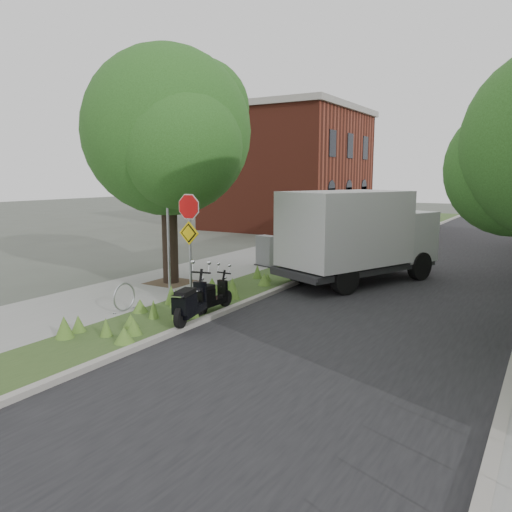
{
  "coord_description": "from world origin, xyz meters",
  "views": [
    {
      "loc": [
        6.94,
        -9.83,
        3.69
      ],
      "look_at": [
        -0.66,
        2.8,
        1.3
      ],
      "focal_mm": 35.0,
      "sensor_mm": 36.0,
      "label": 1
    }
  ],
  "objects_px": {
    "scooter_near": "(209,299)",
    "box_truck": "(357,232)",
    "scooter_far": "(189,306)",
    "sign_assembly": "(189,227)",
    "utility_cabinet": "(267,251)"
  },
  "relations": [
    {
      "from": "scooter_near",
      "to": "box_truck",
      "type": "relative_size",
      "value": 0.24
    },
    {
      "from": "sign_assembly",
      "to": "scooter_near",
      "type": "relative_size",
      "value": 2.08
    },
    {
      "from": "scooter_near",
      "to": "utility_cabinet",
      "type": "distance_m",
      "value": 7.07
    },
    {
      "from": "scooter_near",
      "to": "box_truck",
      "type": "height_order",
      "value": "box_truck"
    },
    {
      "from": "sign_assembly",
      "to": "scooter_far",
      "type": "relative_size",
      "value": 1.8
    },
    {
      "from": "sign_assembly",
      "to": "scooter_far",
      "type": "distance_m",
      "value": 2.29
    },
    {
      "from": "utility_cabinet",
      "to": "scooter_far",
      "type": "bearing_deg",
      "value": -73.91
    },
    {
      "from": "box_truck",
      "to": "scooter_near",
      "type": "bearing_deg",
      "value": -107.0
    },
    {
      "from": "sign_assembly",
      "to": "utility_cabinet",
      "type": "relative_size",
      "value": 2.68
    },
    {
      "from": "box_truck",
      "to": "scooter_far",
      "type": "bearing_deg",
      "value": -103.45
    },
    {
      "from": "scooter_near",
      "to": "box_truck",
      "type": "distance_m",
      "value": 6.48
    },
    {
      "from": "utility_cabinet",
      "to": "box_truck",
      "type": "bearing_deg",
      "value": -9.75
    },
    {
      "from": "scooter_near",
      "to": "scooter_far",
      "type": "height_order",
      "value": "scooter_far"
    },
    {
      "from": "box_truck",
      "to": "utility_cabinet",
      "type": "relative_size",
      "value": 5.32
    },
    {
      "from": "sign_assembly",
      "to": "utility_cabinet",
      "type": "height_order",
      "value": "sign_assembly"
    }
  ]
}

